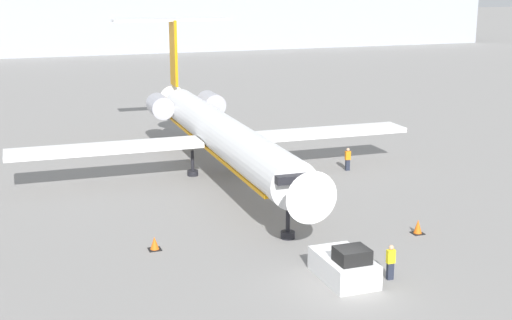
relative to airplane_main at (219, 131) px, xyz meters
name	(u,v)px	position (x,y,z in m)	size (l,w,h in m)	color
ground_plane	(345,290)	(-0.28, -21.13, -3.37)	(600.00, 600.00, 0.00)	gray
terminal_building	(72,21)	(-0.28, 98.87, 2.85)	(180.00, 16.80, 12.39)	#9EA3AD
airplane_main	(219,131)	(0.00, 0.00, 0.00)	(29.83, 32.78, 10.71)	white
pushback_tug	(344,266)	(0.20, -19.99, -2.68)	(2.18, 3.74, 1.87)	silver
worker_near_tug	(391,261)	(2.28, -20.78, -2.45)	(0.40, 0.25, 1.76)	#232838
worker_by_wing	(348,159)	(9.62, -1.82, -2.46)	(0.40, 0.24, 1.75)	#232838
traffic_cone_left	(155,244)	(-7.59, -13.08, -3.03)	(0.68, 0.68, 0.73)	black
traffic_cone_right	(418,227)	(7.04, -15.68, -2.98)	(0.66, 0.66, 0.83)	black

